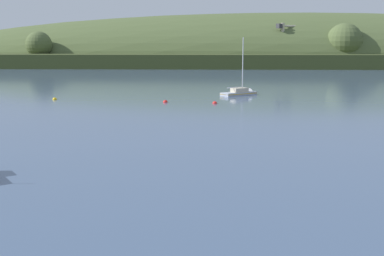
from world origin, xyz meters
name	(u,v)px	position (x,y,z in m)	size (l,w,h in m)	color
far_shoreline_hill	(279,63)	(31.91, 208.33, 0.31)	(468.27, 103.34, 45.00)	#35401E
dockside_crane	(283,46)	(28.64, 180.96, 7.90)	(10.56, 6.81, 16.93)	#4C4C51
sailboat_near_mooring	(244,94)	(2.41, 74.45, 0.21)	(7.55, 6.33, 11.31)	#ADB2BC
mooring_buoy_foreground	(56,100)	(-29.52, 66.87, 0.00)	(0.70, 0.70, 0.78)	yellow
mooring_buoy_midchannel	(166,102)	(-10.98, 63.07, 0.00)	(0.75, 0.75, 0.83)	red
mooring_buoy_off_fishing_boat	(216,103)	(-3.22, 61.55, 0.00)	(0.73, 0.73, 0.81)	red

